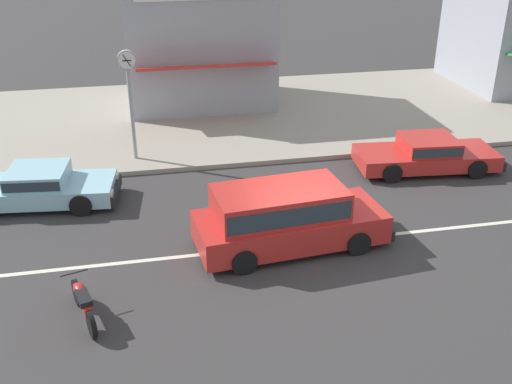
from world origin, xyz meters
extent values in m
plane|color=#383535|center=(0.00, 0.00, 0.00)|extent=(160.00, 160.00, 0.00)
cube|color=silver|center=(0.00, 0.00, 0.00)|extent=(50.40, 0.14, 0.01)
cube|color=#9E9384|center=(0.00, 10.03, 0.07)|extent=(68.00, 10.00, 0.15)
cube|color=#93C6D6|center=(-6.72, 3.62, 0.41)|extent=(4.33, 2.15, 0.48)
cube|color=#93C6D6|center=(-6.67, 3.62, 0.85)|extent=(1.72, 1.69, 0.42)
cube|color=#28333D|center=(-6.67, 3.62, 0.85)|extent=(1.67, 1.71, 0.27)
cube|color=black|center=(-4.60, 3.38, 0.31)|extent=(0.31, 1.66, 0.28)
cube|color=white|center=(-4.56, 3.97, 0.51)|extent=(0.11, 0.25, 0.14)
cube|color=white|center=(-4.69, 2.80, 0.51)|extent=(0.11, 0.25, 0.14)
cylinder|color=black|center=(-5.34, 4.27, 0.30)|extent=(0.62, 0.29, 0.60)
cylinder|color=black|center=(-5.52, 2.68, 0.30)|extent=(0.62, 0.29, 0.60)
cylinder|color=black|center=(-7.91, 4.56, 0.30)|extent=(0.62, 0.29, 0.60)
cube|color=red|center=(4.95, 3.70, 0.41)|extent=(4.46, 2.11, 0.48)
cube|color=red|center=(5.00, 3.69, 0.85)|extent=(1.75, 1.70, 0.42)
cube|color=#28333D|center=(5.00, 3.69, 0.85)|extent=(1.69, 1.72, 0.27)
cube|color=black|center=(7.15, 3.50, 0.31)|extent=(0.27, 1.70, 0.28)
cube|color=white|center=(7.17, 4.10, 0.51)|extent=(0.10, 0.25, 0.14)
cube|color=white|center=(7.06, 2.90, 0.51)|extent=(0.10, 0.25, 0.14)
cylinder|color=black|center=(6.36, 4.39, 0.30)|extent=(0.62, 0.27, 0.60)
cylinder|color=black|center=(6.21, 2.76, 0.30)|extent=(0.62, 0.27, 0.60)
cylinder|color=black|center=(3.69, 4.63, 0.30)|extent=(0.62, 0.27, 0.60)
cylinder|color=black|center=(3.54, 3.00, 0.30)|extent=(0.62, 0.27, 0.60)
cube|color=red|center=(-0.40, 0.02, 0.52)|extent=(4.73, 2.24, 0.70)
cube|color=red|center=(-0.69, 0.00, 1.21)|extent=(3.23, 1.92, 0.70)
cube|color=#28333D|center=(-0.69, 0.00, 1.21)|extent=(3.12, 1.94, 0.45)
cube|color=black|center=(1.93, 0.25, 0.31)|extent=(0.29, 1.78, 0.28)
cube|color=white|center=(1.84, 0.88, 0.67)|extent=(0.10, 0.25, 0.14)
cube|color=white|center=(1.96, -0.39, 0.67)|extent=(0.10, 0.25, 0.14)
cylinder|color=black|center=(0.93, 1.02, 0.30)|extent=(0.62, 0.28, 0.60)
cylinder|color=black|center=(1.10, -0.70, 0.30)|extent=(0.62, 0.28, 0.60)
cylinder|color=black|center=(-1.90, 0.74, 0.30)|extent=(0.62, 0.28, 0.60)
cylinder|color=black|center=(-1.73, -0.97, 0.30)|extent=(0.62, 0.28, 0.60)
cylinder|color=black|center=(-5.38, -1.42, 0.28)|extent=(0.26, 0.57, 0.56)
cylinder|color=black|center=(-5.03, -2.57, 0.28)|extent=(0.26, 0.57, 0.56)
cube|color=red|center=(-5.20, -1.99, 0.48)|extent=(0.43, 1.02, 0.18)
cube|color=black|center=(-5.16, -2.14, 0.62)|extent=(0.39, 0.59, 0.12)
ellipsoid|color=red|center=(-5.26, -1.79, 0.60)|extent=(0.35, 0.45, 0.22)
cylinder|color=#232326|center=(-5.37, -1.45, 0.78)|extent=(0.54, 0.19, 0.03)
cylinder|color=#9E9EA3|center=(-4.00, 6.11, 1.61)|extent=(0.12, 0.12, 2.91)
cylinder|color=#9E9EA3|center=(-4.00, 6.11, 3.36)|extent=(0.59, 0.18, 0.59)
cylinder|color=white|center=(-4.00, 6.02, 3.36)|extent=(0.52, 0.02, 0.52)
cylinder|color=white|center=(-4.00, 6.21, 3.36)|extent=(0.52, 0.02, 0.52)
cube|color=black|center=(-4.00, 6.01, 3.36)|extent=(0.26, 0.01, 0.03)
cube|color=black|center=(-4.00, 6.01, 3.36)|extent=(0.23, 0.01, 0.38)
cube|color=#999EA8|center=(-1.20, 11.84, 2.59)|extent=(5.71, 4.11, 4.88)
cube|color=red|center=(-1.20, 9.44, 2.20)|extent=(5.14, 0.90, 0.28)
camera|label=1|loc=(-3.76, -12.32, 7.62)|focal=42.00mm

